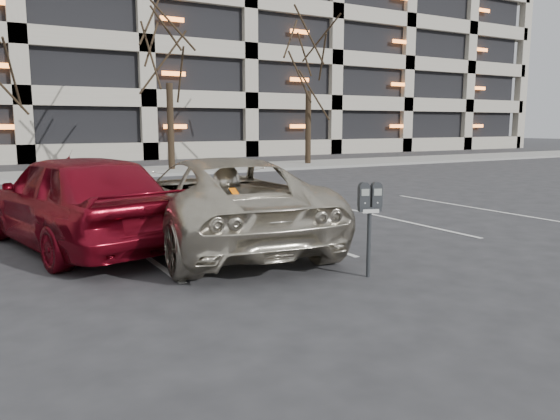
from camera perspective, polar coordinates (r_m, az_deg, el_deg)
ground at (r=7.99m, az=-1.27°, el=-5.73°), size 140.00×140.00×0.00m
sidewalk at (r=23.16m, az=-20.65°, el=3.50°), size 80.00×4.00×0.12m
stall_lines at (r=9.58m, az=-15.38°, el=-3.53°), size 16.90×5.20×0.00m
parking_garage at (r=44.15m, az=-9.12°, el=18.27°), size 52.00×20.00×19.00m
tree_c at (r=24.38m, az=-11.67°, el=18.19°), size 3.66×3.66×8.33m
tree_d at (r=27.38m, az=3.03°, el=16.91°), size 3.55×3.55×8.07m
parking_meter at (r=7.26m, az=9.36°, el=0.40°), size 0.34×0.22×1.25m
suv_silver at (r=9.24m, az=-6.50°, el=0.93°), size 3.04×5.59×1.49m
car_red at (r=9.50m, az=-20.50°, el=1.02°), size 2.85×5.03×1.61m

